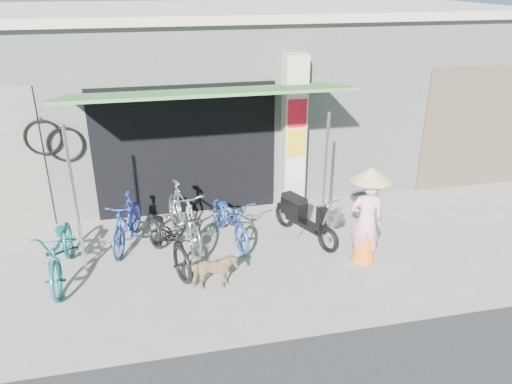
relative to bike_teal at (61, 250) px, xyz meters
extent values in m
plane|color=gray|center=(3.29, -0.67, -0.48)|extent=(80.00, 80.00, 0.00)
cube|color=gray|center=(3.29, 4.43, 1.27)|extent=(12.00, 5.00, 3.50)
cube|color=beige|center=(3.29, 4.43, 3.10)|extent=(12.30, 5.30, 0.16)
cube|color=black|center=(2.09, 1.91, 0.77)|extent=(3.40, 0.06, 2.50)
cube|color=black|center=(2.09, 1.92, 0.07)|extent=(3.06, 0.04, 1.10)
torus|color=black|center=(-0.01, 1.87, 1.07)|extent=(0.65, 0.05, 0.65)
cylinder|color=silver|center=(-0.01, 1.89, 1.39)|extent=(0.02, 0.02, 0.12)
torus|color=black|center=(-0.36, 1.87, 1.22)|extent=(0.65, 0.05, 0.65)
cylinder|color=silver|center=(-0.36, 1.89, 1.54)|extent=(0.02, 0.02, 0.12)
cube|color=#BDB2A1|center=(4.14, 1.78, 1.02)|extent=(0.42, 0.42, 3.00)
cube|color=#B80D1E|center=(4.14, 1.56, 1.47)|extent=(0.36, 0.02, 0.52)
cube|color=gold|center=(4.14, 1.56, 0.90)|extent=(0.36, 0.02, 0.52)
cube|color=beige|center=(4.14, 1.56, 0.34)|extent=(0.36, 0.02, 0.50)
cube|color=#37692F|center=(2.39, 0.98, 2.07)|extent=(4.60, 1.88, 0.35)
cylinder|color=silver|center=(0.29, 0.08, 0.70)|extent=(0.05, 0.05, 2.36)
cylinder|color=silver|center=(4.19, 0.08, 0.70)|extent=(0.05, 0.05, 2.36)
cube|color=brown|center=(8.29, 1.92, 0.82)|extent=(2.60, 0.06, 2.60)
imported|color=#176368|center=(0.00, 0.00, 0.00)|extent=(0.65, 1.82, 0.96)
imported|color=navy|center=(0.95, 0.78, -0.02)|extent=(0.84, 1.58, 0.91)
imported|color=black|center=(1.59, 0.04, 0.00)|extent=(1.19, 1.94, 0.96)
imported|color=#A9AAAE|center=(1.89, 0.63, 0.07)|extent=(0.91, 1.90, 1.10)
imported|color=#204495|center=(2.70, 0.61, -0.05)|extent=(0.90, 1.69, 0.85)
imported|color=tan|center=(2.21, -0.81, -0.19)|extent=(0.68, 0.32, 0.57)
torus|color=black|center=(4.22, -0.17, -0.24)|extent=(0.26, 0.46, 0.47)
torus|color=black|center=(3.75, 0.88, -0.24)|extent=(0.26, 0.46, 0.47)
cube|color=black|center=(3.98, 0.36, -0.18)|extent=(0.52, 0.84, 0.09)
cube|color=black|center=(3.86, 0.64, 0.02)|extent=(0.41, 0.54, 0.30)
cube|color=black|center=(3.86, 0.64, 0.20)|extent=(0.39, 0.53, 0.08)
cube|color=black|center=(4.14, -0.01, 0.07)|extent=(0.21, 0.16, 0.49)
cylinder|color=silver|center=(4.21, -0.14, 0.42)|extent=(0.43, 0.21, 0.03)
cube|color=silver|center=(4.27, -0.29, 0.21)|extent=(0.28, 0.25, 0.18)
imported|color=#E99DB9|center=(4.69, -0.55, 0.25)|extent=(0.59, 0.44, 1.46)
cone|color=orange|center=(4.69, -0.55, -0.25)|extent=(0.38, 0.38, 0.46)
cone|color=#DAAE75|center=(4.69, -0.55, 1.05)|extent=(0.64, 0.64, 0.22)
camera|label=1|loc=(1.47, -7.04, 3.84)|focal=35.00mm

